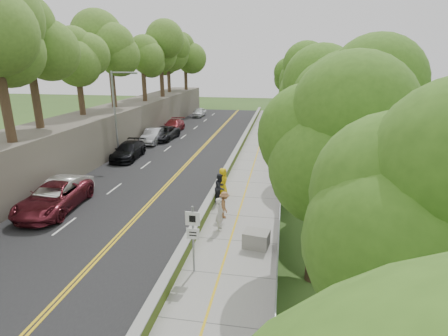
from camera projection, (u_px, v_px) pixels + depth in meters
name	position (u px, v px, depth m)	size (l,w,h in m)	color
ground	(189.00, 237.00, 18.39)	(140.00, 140.00, 0.00)	#33511E
road	(176.00, 157.00, 33.37)	(11.20, 66.00, 0.04)	black
sidewalk	(259.00, 161.00, 32.08)	(4.20, 66.00, 0.05)	gray
jersey_barrier	(234.00, 157.00, 32.37)	(0.42, 66.00, 0.60)	#A0E220
rock_embankment	(95.00, 134.00, 34.08)	(5.00, 66.00, 4.00)	#595147
chainlink_fence	(282.00, 152.00, 31.45)	(0.04, 66.00, 2.00)	slate
trees_embankment	(90.00, 42.00, 31.47)	(6.40, 66.00, 13.00)	#558029
trees_fenceside	(314.00, 84.00, 29.29)	(7.00, 66.00, 14.00)	#457820
streetlight	(117.00, 109.00, 31.86)	(2.52, 0.22, 8.00)	gray
signpost	(193.00, 232.00, 14.80)	(0.62, 0.09, 3.10)	gray
construction_barrel	(267.00, 144.00, 36.41)	(0.59, 0.59, 0.97)	#F15C2F
concrete_block	(256.00, 239.00, 17.28)	(1.23, 0.92, 0.82)	gray
car_1	(61.00, 192.00, 22.24)	(1.75, 5.03, 1.66)	silver
car_2	(54.00, 198.00, 21.39)	(2.75, 5.97, 1.66)	maroon
car_3	(128.00, 151.00, 32.63)	(2.12, 5.21, 1.51)	black
car_4	(130.00, 149.00, 33.50)	(1.56, 3.88, 1.32)	tan
car_5	(153.00, 136.00, 38.89)	(1.66, 4.77, 1.57)	#A7A8AE
car_6	(164.00, 133.00, 40.42)	(2.41, 5.23, 1.45)	black
car_7	(173.00, 126.00, 44.91)	(2.12, 5.21, 1.51)	maroon
car_8	(199.00, 112.00, 56.71)	(1.64, 4.09, 1.39)	white
painter_0	(223.00, 182.00, 23.72)	(0.94, 0.61, 1.93)	yellow
painter_1	(220.00, 214.00, 18.86)	(0.68, 0.45, 1.86)	beige
painter_2	(220.00, 188.00, 22.72)	(0.91, 0.71, 1.88)	black
painter_3	(224.00, 205.00, 20.35)	(1.04, 0.60, 1.61)	#94613B
person_far	(272.00, 131.00, 41.50)	(0.95, 0.40, 1.62)	black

